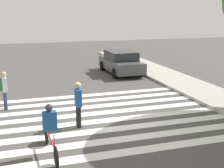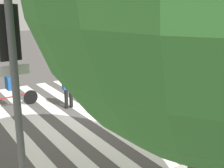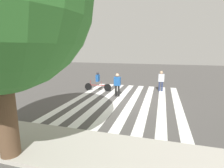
{
  "view_description": "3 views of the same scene",
  "coord_description": "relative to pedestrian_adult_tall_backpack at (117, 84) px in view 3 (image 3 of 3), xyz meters",
  "views": [
    {
      "loc": [
        11.45,
        -3.0,
        4.2
      ],
      "look_at": [
        0.35,
        0.55,
        1.41
      ],
      "focal_mm": 50.0,
      "sensor_mm": 36.0,
      "label": 1
    },
    {
      "loc": [
        5.87,
        10.09,
        4.43
      ],
      "look_at": [
        -1.06,
        -0.52,
        0.8
      ],
      "focal_mm": 50.0,
      "sensor_mm": 36.0,
      "label": 2
    },
    {
      "loc": [
        -2.25,
        11.09,
        3.4
      ],
      "look_at": [
        1.14,
        -0.69,
        0.94
      ],
      "focal_mm": 28.0,
      "sensor_mm": 36.0,
      "label": 3
    }
  ],
  "objects": [
    {
      "name": "sidewalk_curb",
      "position": [
        -0.8,
        7.13,
        -0.88
      ],
      "size": [
        36.0,
        2.5,
        0.14
      ],
      "color": "#ADA89E",
      "rests_on": "ground_plane"
    },
    {
      "name": "cyclist_near_curb",
      "position": [
        1.97,
        -1.25,
        -0.1
      ],
      "size": [
        2.28,
        0.41,
        1.57
      ],
      "rotation": [
        0.0,
        0.0,
        0.05
      ],
      "color": "black",
      "rests_on": "ground_plane"
    },
    {
      "name": "crosswalk_stripes",
      "position": [
        -0.8,
        0.88,
        -0.95
      ],
      "size": [
        7.1,
        10.0,
        0.01
      ],
      "color": "white",
      "rests_on": "ground_plane"
    },
    {
      "name": "ground_plane",
      "position": [
        -0.8,
        0.88,
        -0.95
      ],
      "size": [
        60.0,
        60.0,
        0.0
      ],
      "primitive_type": "plane",
      "color": "#4C4947"
    },
    {
      "name": "pedestrian_adult_blue_shirt",
      "position": [
        -3.03,
        -2.62,
        0.02
      ],
      "size": [
        0.49,
        0.44,
        1.66
      ],
      "rotation": [
        0.0,
        0.0,
        0.19
      ],
      "color": "navy",
      "rests_on": "ground_plane"
    },
    {
      "name": "pedestrian_adult_tall_backpack",
      "position": [
        0.0,
        0.0,
        0.0
      ],
      "size": [
        0.48,
        0.25,
        1.69
      ],
      "rotation": [
        0.0,
        0.0,
        3.08
      ],
      "color": "black",
      "rests_on": "ground_plane"
    }
  ]
}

